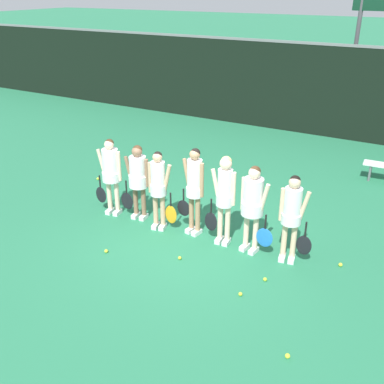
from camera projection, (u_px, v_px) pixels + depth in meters
ground_plane at (190, 233)px, 9.12m from camera, size 140.00×140.00×0.00m
fence_windscreen at (307, 89)px, 14.64m from camera, size 60.00×0.08×2.96m
player_0 at (111, 171)px, 9.51m from camera, size 0.66×0.40×1.71m
player_1 at (138, 176)px, 9.34m from camera, size 0.69×0.40×1.64m
player_2 at (159, 185)px, 8.93m from camera, size 0.60×0.34×1.67m
player_3 at (194, 185)px, 8.71m from camera, size 0.63×0.34×1.81m
player_4 at (224, 193)px, 8.37m from camera, size 0.60×0.32×1.79m
player_5 at (253, 202)px, 8.11m from camera, size 0.70×0.41×1.72m
player_6 at (292, 212)px, 7.85m from camera, size 0.63×0.35×1.67m
tennis_ball_0 at (340, 265)px, 8.05m from camera, size 0.07×0.07×0.07m
tennis_ball_1 at (265, 279)px, 7.65m from camera, size 0.07×0.07×0.07m
tennis_ball_2 at (106, 251)px, 8.45m from camera, size 0.07×0.07×0.07m
tennis_ball_3 at (240, 294)px, 7.29m from camera, size 0.06×0.06×0.06m
tennis_ball_4 at (180, 258)px, 8.25m from camera, size 0.06×0.06×0.06m
tennis_ball_5 at (98, 179)px, 11.59m from camera, size 0.07×0.07×0.07m
tennis_ball_6 at (288, 356)px, 6.07m from camera, size 0.07×0.07×0.07m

